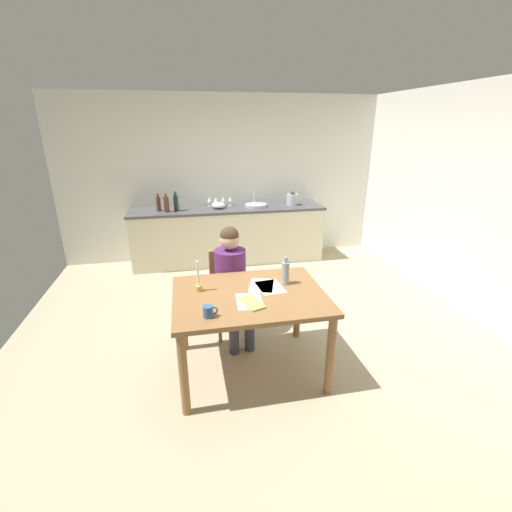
# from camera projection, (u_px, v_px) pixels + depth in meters

# --- Properties ---
(ground_plane) EXTENTS (5.20, 5.20, 0.04)m
(ground_plane) POSITION_uv_depth(u_px,v_px,m) (256.00, 335.00, 3.87)
(ground_plane) COLOR tan
(wall_back) EXTENTS (5.20, 0.12, 2.60)m
(wall_back) POSITION_uv_depth(u_px,v_px,m) (225.00, 179.00, 5.80)
(wall_back) COLOR silver
(wall_back) RESTS_ON ground
(wall_right) EXTENTS (0.12, 5.20, 2.60)m
(wall_right) POSITION_uv_depth(u_px,v_px,m) (487.00, 206.00, 3.90)
(wall_right) COLOR silver
(wall_right) RESTS_ON ground
(kitchen_counter) EXTENTS (3.07, 0.64, 0.90)m
(kitchen_counter) POSITION_uv_depth(u_px,v_px,m) (229.00, 235.00, 5.77)
(kitchen_counter) COLOR beige
(kitchen_counter) RESTS_ON ground
(dining_table) EXTENTS (1.30, 0.99, 0.77)m
(dining_table) POSITION_uv_depth(u_px,v_px,m) (249.00, 304.00, 3.08)
(dining_table) COLOR olive
(dining_table) RESTS_ON ground
(chair_at_table) EXTENTS (0.45, 0.45, 0.89)m
(chair_at_table) POSITION_uv_depth(u_px,v_px,m) (229.00, 287.00, 3.80)
(chair_at_table) COLOR olive
(chair_at_table) RESTS_ON ground
(person_seated) EXTENTS (0.38, 0.62, 1.19)m
(person_seated) POSITION_uv_depth(u_px,v_px,m) (232.00, 277.00, 3.60)
(person_seated) COLOR #592666
(person_seated) RESTS_ON ground
(coffee_mug) EXTENTS (0.11, 0.08, 0.09)m
(coffee_mug) POSITION_uv_depth(u_px,v_px,m) (209.00, 311.00, 2.66)
(coffee_mug) COLOR #33598C
(coffee_mug) RESTS_ON dining_table
(candlestick) EXTENTS (0.06, 0.06, 0.28)m
(candlestick) POSITION_uv_depth(u_px,v_px,m) (199.00, 283.00, 3.07)
(candlestick) COLOR gold
(candlestick) RESTS_ON dining_table
(book_magazine) EXTENTS (0.20, 0.28, 0.02)m
(book_magazine) POSITION_uv_depth(u_px,v_px,m) (252.00, 303.00, 2.87)
(book_magazine) COLOR #A3BD55
(book_magazine) RESTS_ON dining_table
(paper_letter) EXTENTS (0.29, 0.35, 0.00)m
(paper_letter) POSITION_uv_depth(u_px,v_px,m) (262.00, 285.00, 3.20)
(paper_letter) COLOR white
(paper_letter) RESTS_ON dining_table
(paper_bill) EXTENTS (0.23, 0.31, 0.00)m
(paper_bill) POSITION_uv_depth(u_px,v_px,m) (249.00, 301.00, 2.91)
(paper_bill) COLOR white
(paper_bill) RESTS_ON dining_table
(paper_envelope) EXTENTS (0.24, 0.32, 0.00)m
(paper_envelope) POSITION_uv_depth(u_px,v_px,m) (270.00, 287.00, 3.16)
(paper_envelope) COLOR white
(paper_envelope) RESTS_ON dining_table
(wine_bottle_on_table) EXTENTS (0.07, 0.07, 0.26)m
(wine_bottle_on_table) POSITION_uv_depth(u_px,v_px,m) (285.00, 273.00, 3.19)
(wine_bottle_on_table) COLOR #8C999E
(wine_bottle_on_table) RESTS_ON dining_table
(sink_unit) EXTENTS (0.36, 0.36, 0.24)m
(sink_unit) POSITION_uv_depth(u_px,v_px,m) (256.00, 205.00, 5.69)
(sink_unit) COLOR #B2B7BC
(sink_unit) RESTS_ON kitchen_counter
(bottle_oil) EXTENTS (0.07, 0.07, 0.27)m
(bottle_oil) POSITION_uv_depth(u_px,v_px,m) (158.00, 204.00, 5.36)
(bottle_oil) COLOR #593319
(bottle_oil) RESTS_ON kitchen_counter
(bottle_vinegar) EXTENTS (0.08, 0.08, 0.28)m
(bottle_vinegar) POSITION_uv_depth(u_px,v_px,m) (166.00, 204.00, 5.31)
(bottle_vinegar) COLOR #593319
(bottle_vinegar) RESTS_ON kitchen_counter
(bottle_wine_red) EXTENTS (0.06, 0.06, 0.30)m
(bottle_wine_red) POSITION_uv_depth(u_px,v_px,m) (176.00, 203.00, 5.35)
(bottle_wine_red) COLOR black
(bottle_wine_red) RESTS_ON kitchen_counter
(bottle_sauce) EXTENTS (0.07, 0.07, 0.28)m
(bottle_sauce) POSITION_uv_depth(u_px,v_px,m) (177.00, 203.00, 5.40)
(bottle_sauce) COLOR #8C999E
(bottle_sauce) RESTS_ON kitchen_counter
(mixing_bowl) EXTENTS (0.22, 0.22, 0.10)m
(mixing_bowl) POSITION_uv_depth(u_px,v_px,m) (218.00, 205.00, 5.56)
(mixing_bowl) COLOR white
(mixing_bowl) RESTS_ON kitchen_counter
(stovetop_kettle) EXTENTS (0.18, 0.18, 0.22)m
(stovetop_kettle) POSITION_uv_depth(u_px,v_px,m) (292.00, 199.00, 5.77)
(stovetop_kettle) COLOR #B7BABF
(stovetop_kettle) RESTS_ON kitchen_counter
(wine_glass_near_sink) EXTENTS (0.07, 0.07, 0.15)m
(wine_glass_near_sink) POSITION_uv_depth(u_px,v_px,m) (230.00, 199.00, 5.72)
(wine_glass_near_sink) COLOR silver
(wine_glass_near_sink) RESTS_ON kitchen_counter
(wine_glass_by_kettle) EXTENTS (0.07, 0.07, 0.15)m
(wine_glass_by_kettle) POSITION_uv_depth(u_px,v_px,m) (223.00, 199.00, 5.70)
(wine_glass_by_kettle) COLOR silver
(wine_glass_by_kettle) RESTS_ON kitchen_counter
(wine_glass_back_left) EXTENTS (0.07, 0.07, 0.15)m
(wine_glass_back_left) POSITION_uv_depth(u_px,v_px,m) (216.00, 200.00, 5.68)
(wine_glass_back_left) COLOR silver
(wine_glass_back_left) RESTS_ON kitchen_counter
(wine_glass_back_right) EXTENTS (0.07, 0.07, 0.15)m
(wine_glass_back_right) POSITION_uv_depth(u_px,v_px,m) (209.00, 200.00, 5.66)
(wine_glass_back_right) COLOR silver
(wine_glass_back_right) RESTS_ON kitchen_counter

